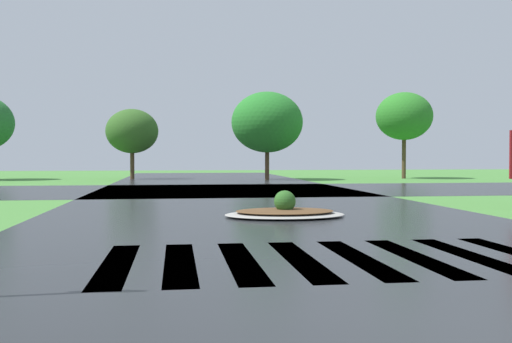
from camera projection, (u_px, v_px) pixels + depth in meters
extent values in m
cube|color=#232628|center=(268.00, 218.00, 14.68)|extent=(11.79, 80.00, 0.01)
cube|color=#232628|center=(226.00, 190.00, 26.81)|extent=(90.00, 10.61, 0.01)
cube|color=white|center=(117.00, 264.00, 8.38)|extent=(0.45, 3.52, 0.01)
cube|color=white|center=(180.00, 262.00, 8.51)|extent=(0.45, 3.52, 0.01)
cube|color=white|center=(241.00, 261.00, 8.63)|extent=(0.45, 3.52, 0.01)
cube|color=white|center=(300.00, 259.00, 8.75)|extent=(0.45, 3.52, 0.01)
cube|color=white|center=(358.00, 258.00, 8.88)|extent=(0.45, 3.52, 0.01)
cube|color=white|center=(414.00, 257.00, 9.00)|extent=(0.45, 3.52, 0.01)
cube|color=white|center=(469.00, 255.00, 9.12)|extent=(0.45, 3.52, 0.01)
ellipsoid|color=#9E9B93|center=(285.00, 215.00, 14.93)|extent=(3.09, 2.19, 0.12)
ellipsoid|color=brown|center=(285.00, 211.00, 14.93)|extent=(2.53, 1.80, 0.10)
sphere|color=#2D6023|center=(285.00, 201.00, 14.93)|extent=(0.56, 0.56, 0.56)
cylinder|color=#4C3823|center=(132.00, 164.00, 39.27)|extent=(0.28, 0.28, 2.02)
ellipsoid|color=#325C22|center=(132.00, 131.00, 39.21)|extent=(3.51, 3.51, 2.98)
cylinder|color=#4C3823|center=(267.00, 164.00, 38.37)|extent=(0.28, 0.28, 2.15)
ellipsoid|color=#267828|center=(267.00, 122.00, 38.30)|extent=(4.70, 4.70, 4.00)
cylinder|color=#4C3823|center=(404.00, 157.00, 40.61)|extent=(0.28, 0.28, 2.98)
ellipsoid|color=#2B7A24|center=(404.00, 116.00, 40.53)|extent=(3.91, 3.91, 3.32)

